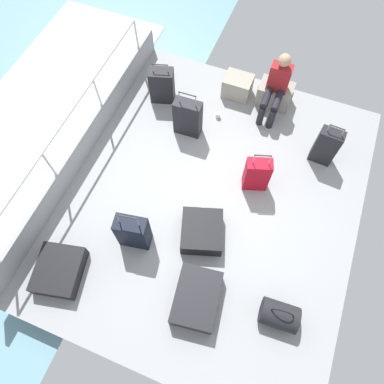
% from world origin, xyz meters
% --- Properties ---
extents(ground_plane, '(4.40, 5.20, 0.06)m').
position_xyz_m(ground_plane, '(0.00, 0.00, -0.03)').
color(ground_plane, '#939699').
extents(gunwale_port, '(0.06, 5.20, 0.45)m').
position_xyz_m(gunwale_port, '(-2.17, 0.00, 0.23)').
color(gunwale_port, '#939699').
rests_on(gunwale_port, ground_plane).
extents(railing_port, '(0.04, 4.20, 1.02)m').
position_xyz_m(railing_port, '(-2.17, 0.00, 0.78)').
color(railing_port, silver).
rests_on(railing_port, ground_plane).
extents(sea_wake, '(12.00, 12.00, 0.01)m').
position_xyz_m(sea_wake, '(-3.60, 0.00, -0.34)').
color(sea_wake, '#6B99A8').
rests_on(sea_wake, ground_plane).
extents(cargo_crate_0, '(0.52, 0.38, 0.38)m').
position_xyz_m(cargo_crate_0, '(-0.30, 2.12, 0.19)').
color(cargo_crate_0, '#9E9989').
rests_on(cargo_crate_0, ground_plane).
extents(cargo_crate_1, '(0.61, 0.39, 0.39)m').
position_xyz_m(cargo_crate_1, '(0.36, 2.18, 0.19)').
color(cargo_crate_1, gray).
rests_on(cargo_crate_1, ground_plane).
extents(passenger_seated, '(0.34, 0.66, 1.09)m').
position_xyz_m(passenger_seated, '(0.36, 2.00, 0.57)').
color(passenger_seated, maroon).
rests_on(passenger_seated, ground_plane).
extents(suitcase_0, '(0.66, 0.84, 0.27)m').
position_xyz_m(suitcase_0, '(0.34, -1.52, 0.14)').
color(suitcase_0, black).
rests_on(suitcase_0, ground_plane).
extents(suitcase_1, '(0.47, 0.36, 0.79)m').
position_xyz_m(suitcase_1, '(-1.48, 1.53, 0.32)').
color(suitcase_1, black).
rests_on(suitcase_1, ground_plane).
extents(suitcase_2, '(0.75, 0.78, 0.27)m').
position_xyz_m(suitcase_2, '(0.07, -0.63, 0.14)').
color(suitcase_2, black).
rests_on(suitcase_2, ground_plane).
extents(suitcase_3, '(0.73, 0.80, 0.23)m').
position_xyz_m(suitcase_3, '(-1.54, -1.86, 0.11)').
color(suitcase_3, black).
rests_on(suitcase_3, ground_plane).
extents(suitcase_4, '(0.45, 0.24, 0.90)m').
position_xyz_m(suitcase_4, '(-0.81, 1.04, 0.35)').
color(suitcase_4, black).
rests_on(suitcase_4, ground_plane).
extents(suitcase_5, '(0.41, 0.31, 0.86)m').
position_xyz_m(suitcase_5, '(0.54, 0.45, 0.33)').
color(suitcase_5, '#B70C1E').
rests_on(suitcase_5, ground_plane).
extents(suitcase_6, '(0.47, 0.31, 0.89)m').
position_xyz_m(suitcase_6, '(-0.78, -1.05, 0.33)').
color(suitcase_6, black).
rests_on(suitcase_6, ground_plane).
extents(suitcase_7, '(0.36, 0.22, 0.84)m').
position_xyz_m(suitcase_7, '(1.39, 1.30, 0.35)').
color(suitcase_7, black).
rests_on(suitcase_7, ground_plane).
extents(duffel_bag, '(0.49, 0.37, 0.49)m').
position_xyz_m(duffel_bag, '(1.40, -1.33, 0.17)').
color(duffel_bag, black).
rests_on(duffel_bag, ground_plane).
extents(paper_cup, '(0.08, 0.08, 0.10)m').
position_xyz_m(paper_cup, '(-0.43, 1.50, 0.05)').
color(paper_cup, white).
rests_on(paper_cup, ground_plane).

